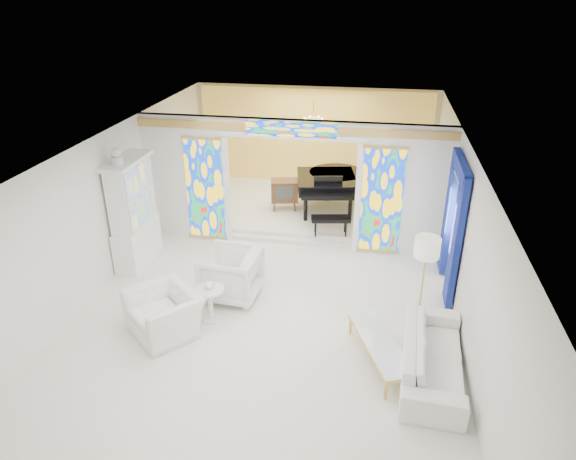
% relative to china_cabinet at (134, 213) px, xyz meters
% --- Properties ---
extents(floor, '(12.00, 12.00, 0.00)m').
position_rel_china_cabinet_xyz_m(floor, '(3.22, -0.60, -1.17)').
color(floor, white).
rests_on(floor, ground).
extents(ceiling, '(7.00, 12.00, 0.02)m').
position_rel_china_cabinet_xyz_m(ceiling, '(3.22, -0.60, 1.83)').
color(ceiling, silver).
rests_on(ceiling, wall_back).
extents(wall_back, '(7.00, 0.02, 3.00)m').
position_rel_china_cabinet_xyz_m(wall_back, '(3.22, 5.40, 0.33)').
color(wall_back, white).
rests_on(wall_back, floor).
extents(wall_left, '(0.02, 12.00, 3.00)m').
position_rel_china_cabinet_xyz_m(wall_left, '(-0.28, -0.60, 0.33)').
color(wall_left, white).
rests_on(wall_left, floor).
extents(wall_right, '(0.02, 12.00, 3.00)m').
position_rel_china_cabinet_xyz_m(wall_right, '(6.72, -0.60, 0.33)').
color(wall_right, white).
rests_on(wall_right, floor).
extents(partition_wall, '(7.00, 0.22, 3.00)m').
position_rel_china_cabinet_xyz_m(partition_wall, '(3.22, 1.40, 0.48)').
color(partition_wall, white).
rests_on(partition_wall, floor).
extents(stained_glass_left, '(0.90, 0.04, 2.40)m').
position_rel_china_cabinet_xyz_m(stained_glass_left, '(1.19, 1.29, 0.13)').
color(stained_glass_left, gold).
rests_on(stained_glass_left, partition_wall).
extents(stained_glass_right, '(0.90, 0.04, 2.40)m').
position_rel_china_cabinet_xyz_m(stained_glass_right, '(5.25, 1.29, 0.13)').
color(stained_glass_right, gold).
rests_on(stained_glass_right, partition_wall).
extents(stained_glass_transom, '(2.00, 0.04, 0.34)m').
position_rel_china_cabinet_xyz_m(stained_glass_transom, '(3.22, 1.29, 1.65)').
color(stained_glass_transom, gold).
rests_on(stained_glass_transom, partition_wall).
extents(alcove_platform, '(6.80, 3.80, 0.18)m').
position_rel_china_cabinet_xyz_m(alcove_platform, '(3.22, 3.50, -1.08)').
color(alcove_platform, white).
rests_on(alcove_platform, floor).
extents(gold_curtain_back, '(6.70, 0.10, 2.90)m').
position_rel_china_cabinet_xyz_m(gold_curtain_back, '(3.22, 5.28, 0.33)').
color(gold_curtain_back, '#FACA57').
rests_on(gold_curtain_back, wall_back).
extents(chandelier, '(0.48, 0.48, 0.30)m').
position_rel_china_cabinet_xyz_m(chandelier, '(3.42, 3.40, 1.38)').
color(chandelier, gold).
rests_on(chandelier, ceiling).
extents(blue_drapes, '(0.14, 1.85, 2.65)m').
position_rel_china_cabinet_xyz_m(blue_drapes, '(6.62, 0.10, 0.41)').
color(blue_drapes, navy).
rests_on(blue_drapes, wall_right).
extents(china_cabinet, '(0.56, 1.46, 2.72)m').
position_rel_china_cabinet_xyz_m(china_cabinet, '(0.00, 0.00, 0.00)').
color(china_cabinet, white).
rests_on(china_cabinet, floor).
extents(armchair_left, '(1.61, 1.59, 0.79)m').
position_rel_china_cabinet_xyz_m(armchair_left, '(1.58, -2.36, -0.78)').
color(armchair_left, white).
rests_on(armchair_left, floor).
extents(armchair_right, '(1.15, 1.13, 0.99)m').
position_rel_china_cabinet_xyz_m(armchair_right, '(2.43, -1.03, -0.68)').
color(armchair_right, white).
rests_on(armchair_right, floor).
extents(sofa, '(1.07, 2.42, 0.69)m').
position_rel_china_cabinet_xyz_m(sofa, '(6.17, -2.66, -0.82)').
color(sofa, white).
rests_on(sofa, floor).
extents(side_table, '(0.69, 0.69, 0.67)m').
position_rel_china_cabinet_xyz_m(side_table, '(2.27, -1.86, -0.73)').
color(side_table, white).
rests_on(side_table, floor).
extents(vase, '(0.19, 0.19, 0.18)m').
position_rel_china_cabinet_xyz_m(vase, '(2.27, -1.86, -0.41)').
color(vase, white).
rests_on(vase, side_table).
extents(coffee_table, '(1.17, 1.83, 0.39)m').
position_rel_china_cabinet_xyz_m(coffee_table, '(5.35, -2.52, -0.81)').
color(coffee_table, white).
rests_on(coffee_table, floor).
extents(floor_lamp, '(0.53, 0.53, 1.79)m').
position_rel_china_cabinet_xyz_m(floor_lamp, '(6.02, -1.40, 0.35)').
color(floor_lamp, gold).
rests_on(floor_lamp, floor).
extents(grand_piano, '(1.98, 3.05, 1.13)m').
position_rel_china_cabinet_xyz_m(grand_piano, '(3.93, 3.35, -0.22)').
color(grand_piano, black).
rests_on(grand_piano, alcove_platform).
extents(tv_console, '(0.78, 0.61, 0.81)m').
position_rel_china_cabinet_xyz_m(tv_console, '(2.74, 3.04, -0.46)').
color(tv_console, '#55371E').
rests_on(tv_console, alcove_platform).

